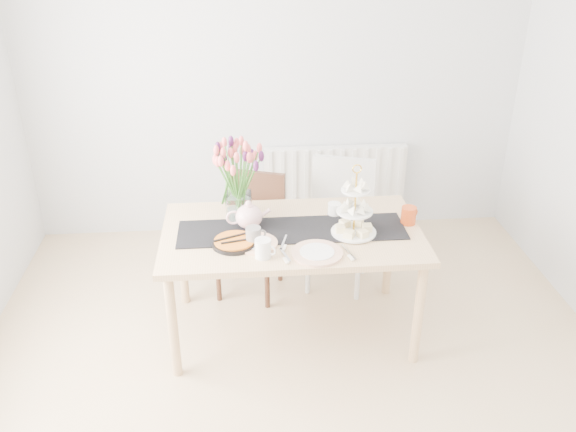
{
  "coord_description": "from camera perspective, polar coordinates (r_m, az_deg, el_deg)",
  "views": [
    {
      "loc": [
        -0.29,
        -2.52,
        2.54
      ],
      "look_at": [
        -0.02,
        0.72,
        0.88
      ],
      "focal_mm": 38.0,
      "sensor_mm": 36.0,
      "label": 1
    }
  ],
  "objects": [
    {
      "name": "room_shell",
      "position": [
        2.82,
        1.69,
        1.01
      ],
      "size": [
        4.5,
        4.5,
        4.5
      ],
      "color": "tan",
      "rests_on": "ground"
    },
    {
      "name": "chair_brown",
      "position": [
        4.36,
        -3.37,
        -0.79
      ],
      "size": [
        0.54,
        0.54,
        0.87
      ],
      "rotation": [
        0.0,
        0.0,
        -0.33
      ],
      "color": "#361E13",
      "rests_on": "ground"
    },
    {
      "name": "radiator",
      "position": [
        5.21,
        4.39,
        3.38
      ],
      "size": [
        1.2,
        0.08,
        0.6
      ],
      "primitive_type": "cube",
      "color": "white",
      "rests_on": "room_shell"
    },
    {
      "name": "tart_tin",
      "position": [
        3.61,
        -5.03,
        -2.46
      ],
      "size": [
        0.27,
        0.27,
        0.03
      ],
      "rotation": [
        0.0,
        0.0,
        -0.02
      ],
      "color": "black",
      "rests_on": "dining_table"
    },
    {
      "name": "teapot",
      "position": [
        3.75,
        -3.68,
        -0.04
      ],
      "size": [
        0.28,
        0.24,
        0.18
      ],
      "primitive_type": null,
      "rotation": [
        0.0,
        0.0,
        0.08
      ],
      "color": "silver",
      "rests_on": "dining_table"
    },
    {
      "name": "cream_jug",
      "position": [
        3.94,
        4.35,
        0.64
      ],
      "size": [
        0.1,
        0.1,
        0.08
      ],
      "primitive_type": "cylinder",
      "rotation": [
        0.0,
        0.0,
        0.21
      ],
      "color": "white",
      "rests_on": "dining_table"
    },
    {
      "name": "dining_table",
      "position": [
        3.79,
        0.37,
        -2.4
      ],
      "size": [
        1.6,
        0.9,
        0.75
      ],
      "color": "tan",
      "rests_on": "ground"
    },
    {
      "name": "chair_white",
      "position": [
        4.45,
        4.89,
        0.29
      ],
      "size": [
        0.58,
        0.58,
        0.93
      ],
      "rotation": [
        0.0,
        0.0,
        -0.31
      ],
      "color": "silver",
      "rests_on": "ground"
    },
    {
      "name": "plate_right",
      "position": [
        3.51,
        2.73,
        -3.48
      ],
      "size": [
        0.37,
        0.37,
        0.02
      ],
      "primitive_type": "cylinder",
      "rotation": [
        0.0,
        0.0,
        0.28
      ],
      "color": "white",
      "rests_on": "dining_table"
    },
    {
      "name": "table_runner",
      "position": [
        3.75,
        0.37,
        -1.33
      ],
      "size": [
        1.4,
        0.35,
        0.01
      ],
      "primitive_type": "cube",
      "color": "black",
      "rests_on": "dining_table"
    },
    {
      "name": "plate_left",
      "position": [
        3.61,
        -3.05,
        -2.57
      ],
      "size": [
        0.32,
        0.32,
        0.01
      ],
      "primitive_type": "cylinder",
      "rotation": [
        0.0,
        0.0,
        -0.26
      ],
      "color": "white",
      "rests_on": "dining_table"
    },
    {
      "name": "mug_orange",
      "position": [
        3.89,
        11.21,
        0.06
      ],
      "size": [
        0.13,
        0.13,
        0.11
      ],
      "primitive_type": "cylinder",
      "rotation": [
        0.0,
        0.0,
        0.59
      ],
      "color": "#CB4516",
      "rests_on": "dining_table"
    },
    {
      "name": "mug_white",
      "position": [
        3.46,
        -2.35,
        -3.05
      ],
      "size": [
        0.13,
        0.13,
        0.11
      ],
      "primitive_type": "cylinder",
      "rotation": [
        0.0,
        0.0,
        -0.55
      ],
      "color": "silver",
      "rests_on": "dining_table"
    },
    {
      "name": "mug_grey",
      "position": [
        3.59,
        -3.25,
        -1.86
      ],
      "size": [
        0.11,
        0.11,
        0.11
      ],
      "primitive_type": "cylinder",
      "rotation": [
        0.0,
        0.0,
        0.32
      ],
      "color": "slate",
      "rests_on": "dining_table"
    },
    {
      "name": "tulip_vase",
      "position": [
        3.78,
        -4.77,
        4.28
      ],
      "size": [
        0.6,
        0.6,
        0.51
      ],
      "rotation": [
        0.0,
        0.0,
        -0.38
      ],
      "color": "silver",
      "rests_on": "dining_table"
    },
    {
      "name": "cake_stand",
      "position": [
        3.69,
        6.23,
        -0.09
      ],
      "size": [
        0.28,
        0.28,
        0.4
      ],
      "rotation": [
        0.0,
        0.0,
        0.05
      ],
      "color": "gold",
      "rests_on": "dining_table"
    }
  ]
}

